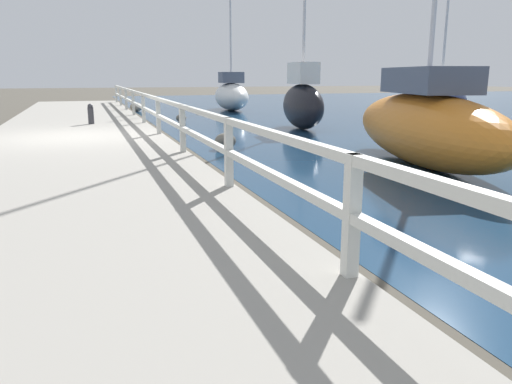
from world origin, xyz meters
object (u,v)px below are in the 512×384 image
object	(u,v)px
sailboat_navy	(440,101)
sailboat_black	(303,101)
sailboat_white	(231,95)
mooring_bollard	(91,114)
sailboat_orange	(425,125)

from	to	relation	value
sailboat_navy	sailboat_black	bearing A→B (deg)	-146.50
sailboat_navy	sailboat_white	xyz separation A→B (m)	(-5.90, 7.98, 0.01)
sailboat_navy	sailboat_black	xyz separation A→B (m)	(-6.19, -1.15, 0.15)
mooring_bollard	sailboat_black	bearing A→B (deg)	-12.29
sailboat_orange	sailboat_black	world-z (taller)	sailboat_black
sailboat_white	sailboat_black	world-z (taller)	sailboat_black
mooring_bollard	sailboat_white	bearing A→B (deg)	49.22
mooring_bollard	sailboat_black	xyz separation A→B (m)	(6.39, -1.39, 0.36)
sailboat_white	mooring_bollard	bearing A→B (deg)	-123.67
sailboat_navy	sailboat_orange	world-z (taller)	sailboat_navy
mooring_bollard	sailboat_orange	size ratio (longest dim) A/B	0.10
sailboat_navy	mooring_bollard	bearing A→B (deg)	-158.14
sailboat_navy	sailboat_white	size ratio (longest dim) A/B	0.84
mooring_bollard	sailboat_white	distance (m)	10.22
mooring_bollard	sailboat_navy	xyz separation A→B (m)	(12.58, -0.24, 0.21)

